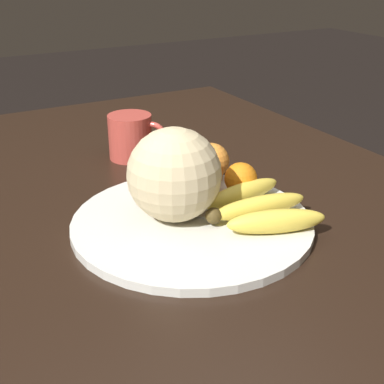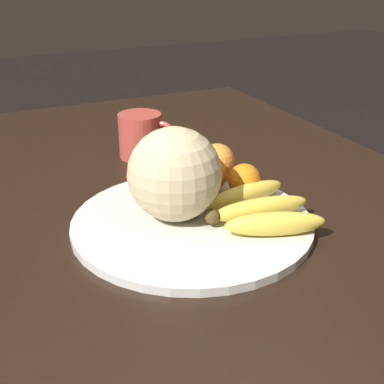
# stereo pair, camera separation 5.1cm
# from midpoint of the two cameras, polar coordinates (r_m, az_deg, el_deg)

# --- Properties ---
(kitchen_table) EXTENTS (1.59, 1.19, 0.77)m
(kitchen_table) POSITION_cam_midpoint_polar(r_m,az_deg,el_deg) (0.96, -5.68, -7.63)
(kitchen_table) COLOR black
(kitchen_table) RESTS_ON ground_plane
(fruit_bowl) EXTENTS (0.40, 0.40, 0.01)m
(fruit_bowl) POSITION_cam_midpoint_polar(r_m,az_deg,el_deg) (0.90, -1.64, -3.30)
(fruit_bowl) COLOR silver
(fruit_bowl) RESTS_ON kitchen_table
(melon) EXTENTS (0.16, 0.16, 0.16)m
(melon) POSITION_cam_midpoint_polar(r_m,az_deg,el_deg) (0.87, -3.60, 1.84)
(melon) COLOR beige
(melon) RESTS_ON fruit_bowl
(banana_bunch) EXTENTS (0.19, 0.19, 0.04)m
(banana_bunch) POSITION_cam_midpoint_polar(r_m,az_deg,el_deg) (0.90, 5.43, -1.66)
(banana_bunch) COLOR #473819
(banana_bunch) RESTS_ON fruit_bowl
(orange_front_left) EXTENTS (0.07, 0.07, 0.07)m
(orange_front_left) POSITION_cam_midpoint_polar(r_m,az_deg,el_deg) (0.98, -0.24, 1.97)
(orange_front_left) COLOR orange
(orange_front_left) RESTS_ON fruit_bowl
(orange_front_right) EXTENTS (0.07, 0.07, 0.07)m
(orange_front_right) POSITION_cam_midpoint_polar(r_m,az_deg,el_deg) (1.04, 0.64, 3.30)
(orange_front_right) COLOR orange
(orange_front_right) RESTS_ON fruit_bowl
(orange_mid_center) EXTENTS (0.07, 0.07, 0.07)m
(orange_mid_center) POSITION_cam_midpoint_polar(r_m,az_deg,el_deg) (0.99, -4.43, 2.00)
(orange_mid_center) COLOR orange
(orange_mid_center) RESTS_ON fruit_bowl
(orange_back_left) EXTENTS (0.06, 0.06, 0.06)m
(orange_back_left) POSITION_cam_midpoint_polar(r_m,az_deg,el_deg) (0.98, 3.70, 1.42)
(orange_back_left) COLOR orange
(orange_back_left) RESTS_ON fruit_bowl
(produce_tag) EXTENTS (0.10, 0.07, 0.00)m
(produce_tag) POSITION_cam_midpoint_polar(r_m,az_deg,el_deg) (0.92, -1.47, -2.01)
(produce_tag) COLOR white
(produce_tag) RESTS_ON fruit_bowl
(ceramic_mug) EXTENTS (0.11, 0.11, 0.10)m
(ceramic_mug) POSITION_cam_midpoint_polar(r_m,az_deg,el_deg) (1.19, -7.71, 5.86)
(ceramic_mug) COLOR #B74238
(ceramic_mug) RESTS_ON kitchen_table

